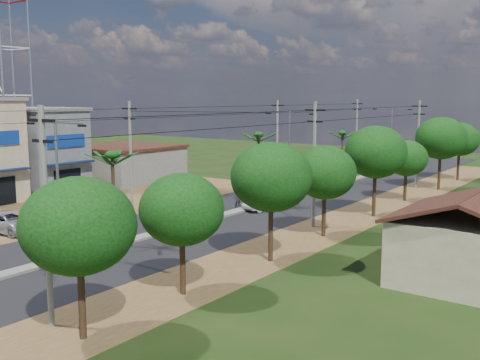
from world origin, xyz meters
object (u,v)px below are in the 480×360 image
object	(u,v)px
car_parked_dark	(83,212)
moto_rider_east	(76,261)
car_white_far	(278,178)
car_silver_mid	(267,202)
car_parked_silver	(11,223)

from	to	relation	value
car_parked_dark	moto_rider_east	world-z (taller)	car_parked_dark
car_white_far	moto_rider_east	world-z (taller)	car_white_far
car_silver_mid	moto_rider_east	distance (m)	19.49
car_parked_silver	car_parked_dark	distance (m)	5.44
car_parked_silver	car_parked_dark	xyz separation A→B (m)	(1.00, 5.35, 0.01)
moto_rider_east	car_silver_mid	bearing A→B (deg)	-89.82
car_white_far	car_parked_dark	size ratio (longest dim) A/B	1.27
car_silver_mid	moto_rider_east	xyz separation A→B (m)	(0.30, -19.48, -0.29)
car_parked_silver	moto_rider_east	distance (m)	10.60
moto_rider_east	car_white_far	bearing A→B (deg)	-78.44
car_silver_mid	car_parked_dark	xyz separation A→B (m)	(-9.00, -11.65, 0.04)
car_parked_dark	car_parked_silver	bearing A→B (deg)	-172.77
car_silver_mid	car_parked_silver	bearing A→B (deg)	79.94
car_silver_mid	car_white_far	distance (m)	13.49
car_parked_silver	car_parked_dark	bearing A→B (deg)	-15.55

